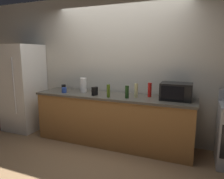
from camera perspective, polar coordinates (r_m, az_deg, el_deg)
The scene contains 13 objects.
ground_plane at distance 3.62m, azimuth -2.53°, elevation -16.88°, with size 8.00×8.00×0.00m, color #93704C.
back_wall at distance 3.98m, azimuth 2.27°, elevation 5.94°, with size 6.40×0.10×2.70m, color beige.
counter_run at distance 3.78m, azimuth 0.00°, elevation -8.21°, with size 2.84×0.64×0.90m.
refrigerator at distance 4.82m, azimuth -23.15°, elevation 0.48°, with size 0.72×0.73×1.80m.
microwave at distance 3.43m, azimuth 17.18°, elevation -0.51°, with size 0.48×0.35×0.27m.
paper_towel_roll at distance 3.95m, azimuth -7.85°, elevation 1.21°, with size 0.12×0.12×0.27m, color white.
cordless_phone at distance 3.63m, azimuth -4.77°, elevation -0.46°, with size 0.05×0.11×0.15m, color black.
bottle_olive_oil at distance 3.47m, azimuth -0.99°, elevation -0.37°, with size 0.06×0.06×0.22m, color #4C6B19.
bottle_hot_sauce at distance 3.55m, azimuth 10.29°, elevation -0.10°, with size 0.06×0.06×0.24m, color red.
bottle_wine at distance 3.42m, azimuth 4.12°, elevation -0.66°, with size 0.06×0.06×0.21m, color #1E3F19.
bottle_vinegar at distance 3.48m, azimuth 6.62°, elevation -0.28°, with size 0.06×0.06×0.23m, color beige.
mug_blue at distance 3.98m, azimuth -12.99°, elevation -0.16°, with size 0.09×0.09×0.10m, color #2D4CB2.
mug_black at distance 4.31m, azimuth -13.10°, elevation 0.65°, with size 0.09×0.09×0.10m, color black.
Camera 1 is at (1.37, -2.91, 1.65)m, focal length 33.34 mm.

